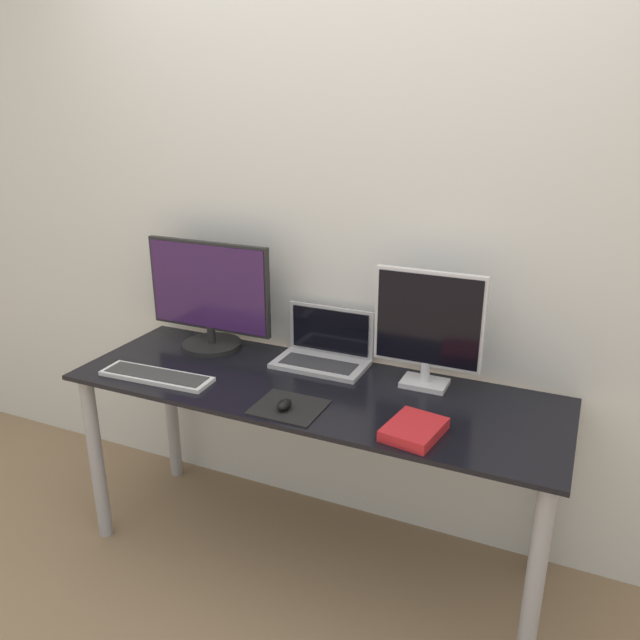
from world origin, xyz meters
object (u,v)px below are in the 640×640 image
keyboard (156,376)px  monitor_right (428,326)px  monitor_left (209,297)px  laptop (324,350)px  book (414,430)px  mouse (284,405)px

keyboard → monitor_right: bearing=20.7°
monitor_left → laptop: monitor_left is taller
laptop → book: laptop is taller
mouse → monitor_right: bearing=45.5°
book → monitor_right: bearing=100.2°
monitor_left → monitor_right: size_ratio=1.29×
monitor_left → book: (1.02, -0.37, -0.21)m
monitor_right → keyboard: (-0.97, -0.37, -0.23)m
book → laptop: bearing=140.4°
monitor_left → mouse: monitor_left is taller
laptop → book: 0.65m
monitor_left → monitor_right: bearing=0.0°
monitor_left → book: size_ratio=2.50×
monitor_left → book: monitor_left is taller
monitor_right → book: monitor_right is taller
laptop → monitor_left: bearing=-175.4°
laptop → mouse: 0.44m
monitor_right → book: bearing=-79.8°
keyboard → mouse: 0.58m
laptop → keyboard: 0.67m
monitor_right → book: (0.07, -0.37, -0.22)m
mouse → keyboard: bearing=176.8°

